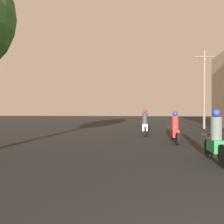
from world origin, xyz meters
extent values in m
cylinder|color=black|center=(1.35, 6.23, 0.32)|extent=(0.10, 0.63, 0.63)
cylinder|color=black|center=(1.35, 4.95, 0.32)|extent=(0.10, 0.63, 0.63)
cube|color=#1E6B33|center=(1.35, 5.59, 0.50)|extent=(0.30, 0.71, 0.37)
cylinder|color=black|center=(1.35, 6.00, 0.79)|extent=(0.60, 0.04, 0.04)
cylinder|color=#4C514C|center=(1.35, 5.51, 1.03)|extent=(0.32, 0.32, 0.68)
sphere|color=navy|center=(1.35, 5.51, 1.49)|extent=(0.24, 0.24, 0.24)
cylinder|color=black|center=(0.81, 10.33, 0.28)|extent=(0.10, 0.56, 0.56)
cylinder|color=black|center=(0.81, 8.87, 0.28)|extent=(0.10, 0.56, 0.56)
cube|color=red|center=(0.81, 9.60, 0.45)|extent=(0.30, 0.75, 0.35)
cylinder|color=black|center=(0.81, 10.07, 0.73)|extent=(0.60, 0.04, 0.04)
cylinder|color=maroon|center=(0.81, 9.52, 0.96)|extent=(0.32, 0.32, 0.66)
sphere|color=navy|center=(0.81, 9.52, 1.41)|extent=(0.24, 0.24, 0.24)
cylinder|color=black|center=(-0.55, 13.25, 0.30)|extent=(0.10, 0.61, 0.61)
cylinder|color=black|center=(-0.55, 11.83, 0.30)|extent=(0.10, 0.61, 0.61)
cube|color=silver|center=(-0.55, 12.54, 0.51)|extent=(0.30, 0.86, 0.41)
cylinder|color=black|center=(-0.55, 13.00, 0.81)|extent=(0.60, 0.04, 0.04)
cylinder|color=#2D2D33|center=(-0.55, 12.45, 1.06)|extent=(0.32, 0.32, 0.69)
sphere|color=#A51919|center=(-0.55, 12.45, 1.52)|extent=(0.24, 0.24, 0.24)
cylinder|color=#6B5B4C|center=(4.62, 18.17, 3.33)|extent=(0.20, 0.20, 6.65)
cylinder|color=#6B5B4C|center=(4.62, 18.17, 6.15)|extent=(1.60, 0.10, 0.10)
camera|label=1|loc=(-0.93, -1.28, 1.56)|focal=35.00mm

